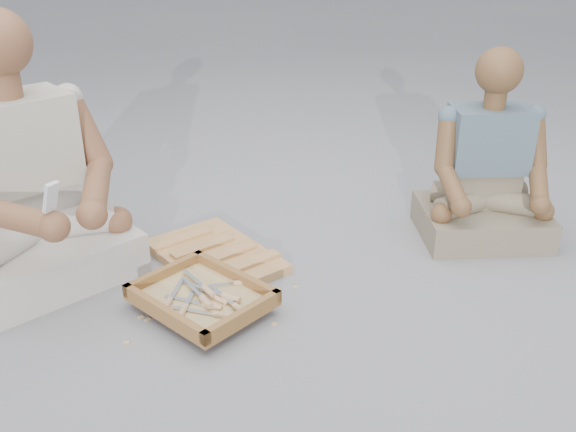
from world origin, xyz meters
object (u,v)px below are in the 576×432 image
Objects in this scene: tool_tray at (202,297)px; craftsman at (30,195)px; carved_panel at (215,256)px; companion at (486,177)px.

tool_tray is 0.74m from craftsman.
carved_panel is 1.14× the size of tool_tray.
tool_tray is at bearing -56.31° from carved_panel.
companion is (1.25, 1.30, -0.07)m from craftsman.
craftsman is (-0.46, -0.47, 0.32)m from carved_panel.
craftsman reaches higher than carved_panel.
carved_panel is at bearing 123.69° from tool_tray.
craftsman reaches higher than tool_tray.
craftsman is at bearing 7.86° from companion.
tool_tray reaches higher than carved_panel.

